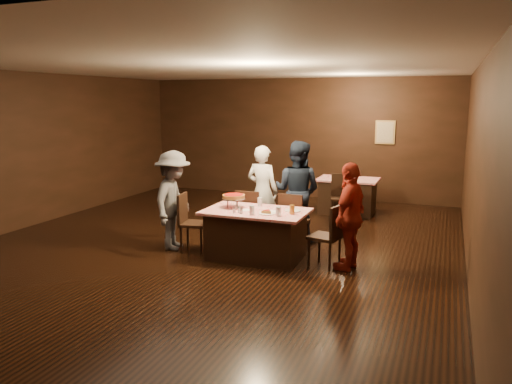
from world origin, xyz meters
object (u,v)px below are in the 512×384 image
main_table (256,234)px  chair_back_near (341,198)px  back_table (347,196)px  glass_back (260,202)px  pizza_stand (234,196)px  glass_front_left (252,210)px  chair_back_far (353,187)px  diner_white_jacket (262,191)px  diner_navy_hoodie (297,191)px  plate_empty (293,211)px  chair_end_right (325,235)px  diner_red_shirt (350,216)px  chair_end_left (194,222)px  chair_far_left (250,216)px  glass_amber (292,210)px  diner_grey_knit (174,200)px  glass_front_right (278,211)px  chair_far_right (294,220)px

main_table → chair_back_near: bearing=76.2°
back_table → glass_back: bearing=-103.0°
chair_back_near → pizza_stand: pizza_stand is taller
pizza_stand → glass_front_left: bearing=-37.9°
chair_back_far → diner_white_jacket: (-1.10, -3.02, 0.36)m
diner_navy_hoodie → plate_empty: size_ratio=7.07×
chair_end_right → glass_front_left: (-1.05, -0.30, 0.37)m
main_table → glass_front_left: size_ratio=11.43×
chair_back_far → diner_red_shirt: diner_red_shirt is taller
chair_end_left → chair_end_right: size_ratio=1.00×
chair_far_left → chair_back_near: same height
chair_back_near → glass_amber: bearing=-105.1°
glass_front_left → chair_end_left: bearing=165.4°
diner_white_jacket → glass_amber: (0.96, -1.31, 0.01)m
chair_back_far → plate_empty: bearing=84.5°
diner_grey_knit → glass_amber: bearing=-98.8°
chair_far_left → diner_red_shirt: size_ratio=0.60×
glass_amber → glass_front_right: bearing=-126.9°
glass_front_right → glass_amber: (0.15, 0.20, 0.00)m
diner_white_jacket → diner_grey_knit: (-1.10, -1.27, -0.01)m
diner_grey_knit → glass_front_left: (1.51, -0.29, 0.02)m
chair_far_right → diner_red_shirt: bearing=150.9°
chair_back_near → plate_empty: (-0.18, -2.83, 0.30)m
diner_white_jacket → diner_red_shirt: 2.20m
main_table → pizza_stand: pizza_stand is taller
chair_end_left → plate_empty: bearing=-95.3°
chair_back_near → diner_white_jacket: diner_white_jacket is taller
main_table → diner_grey_knit: diner_grey_knit is taller
chair_end_right → plate_empty: size_ratio=3.80×
diner_red_shirt → plate_empty: (-0.91, 0.12, -0.02)m
chair_far_left → chair_end_left: same height
chair_end_right → diner_red_shirt: diner_red_shirt is taller
chair_far_right → diner_grey_knit: 2.04m
main_table → glass_amber: size_ratio=11.43×
chair_end_left → chair_end_right: (2.20, 0.00, 0.00)m
glass_front_left → glass_back: same height
glass_back → back_table: bearing=77.0°
chair_end_right → diner_white_jacket: size_ratio=0.57×
chair_far_left → back_table: bearing=-116.8°
glass_amber → chair_far_right: bearing=104.0°
main_table → plate_empty: size_ratio=6.40×
chair_back_near → diner_grey_knit: (-2.19, -2.99, 0.35)m
glass_amber → glass_back: (-0.65, 0.35, 0.00)m
diner_white_jacket → glass_front_left: size_ratio=11.90×
back_table → chair_end_right: size_ratio=1.37×
main_table → diner_red_shirt: (1.46, 0.03, 0.41)m
back_table → chair_end_right: chair_end_right is taller
chair_end_right → diner_navy_hoodie: bearing=-134.3°
chair_end_right → diner_grey_knit: (-2.56, -0.01, 0.35)m
back_table → chair_far_left: bearing=-111.1°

